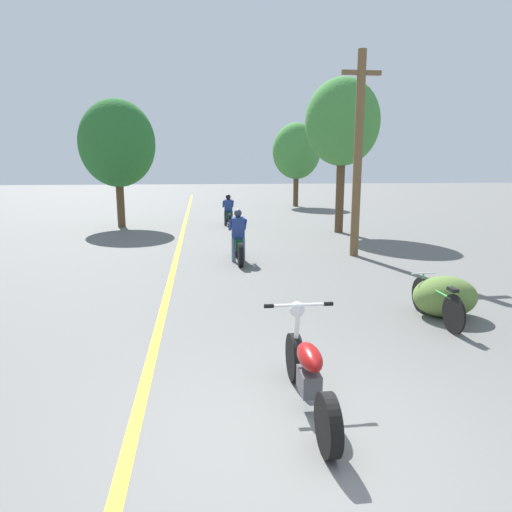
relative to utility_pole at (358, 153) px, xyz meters
name	(u,v)px	position (x,y,z in m)	size (l,w,h in m)	color
ground_plane	(312,446)	(-3.42, -8.83, -2.90)	(120.00, 120.00, 0.00)	#60605E
lane_stripe_center	(181,238)	(-5.12, 3.78, -2.90)	(0.14, 48.00, 0.01)	yellow
utility_pole	(358,153)	(0.00, 0.00, 0.00)	(1.10, 0.24, 5.63)	brown
roadside_tree_right_near	(342,123)	(0.94, 4.56, 1.22)	(2.80, 2.52, 5.78)	#513A23
roadside_tree_right_far	(296,151)	(1.63, 16.01, 0.52)	(3.00, 2.70, 5.16)	#513A23
roadside_tree_left	(117,144)	(-7.74, 7.25, 0.54)	(3.10, 2.79, 5.24)	#513A23
roadside_bush	(445,296)	(-0.23, -5.43, -2.55)	(1.10, 0.88, 0.70)	#5B7A38
motorcycle_foreground	(308,373)	(-3.31, -8.17, -2.49)	(0.81, 2.06, 1.03)	black
motorcycle_rider_lead	(238,242)	(-3.41, -0.42, -2.37)	(0.50, 2.00, 1.42)	black
motorcycle_rider_far	(228,214)	(-3.20, 7.11, -2.39)	(0.50, 2.03, 1.34)	black
bicycle_parked	(436,302)	(-0.54, -5.72, -2.56)	(0.44, 1.71, 0.73)	black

